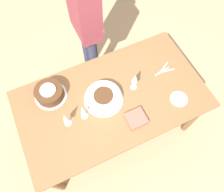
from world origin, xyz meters
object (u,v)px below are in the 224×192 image
wine_glass_far (65,118)px  wine_glass_extra (135,79)px  wine_glass_near (83,110)px  cake_front_chocolate (49,93)px  cake_center_white (103,98)px  person_cutting (85,18)px

wine_glass_far → wine_glass_extra: size_ratio=0.91×
wine_glass_near → cake_front_chocolate: bearing=-57.4°
wine_glass_near → cake_center_white: bearing=-160.5°
cake_center_white → wine_glass_extra: size_ratio=1.65×
wine_glass_far → cake_front_chocolate: bearing=-80.7°
cake_front_chocolate → wine_glass_near: (-0.20, 0.31, 0.08)m
cake_front_chocolate → wine_glass_extra: (-0.72, 0.24, 0.10)m
cake_center_white → person_cutting: person_cutting is taller
cake_center_white → cake_front_chocolate: size_ratio=1.21×
wine_glass_far → wine_glass_extra: bearing=-174.0°
cake_front_chocolate → wine_glass_far: (-0.05, 0.31, 0.07)m
wine_glass_near → person_cutting: 0.97m
cake_front_chocolate → wine_glass_near: 0.38m
wine_glass_near → person_cutting: bearing=-113.4°
wine_glass_near → person_cutting: size_ratio=0.13×
cake_front_chocolate → wine_glass_near: size_ratio=1.43×
wine_glass_near → wine_glass_extra: size_ratio=0.95×
cake_front_chocolate → person_cutting: bearing=-135.5°
wine_glass_far → wine_glass_near: bearing=179.3°
cake_front_chocolate → wine_glass_far: 0.33m
cake_center_white → wine_glass_near: (0.22, 0.08, 0.10)m
cake_front_chocolate → person_cutting: person_cutting is taller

